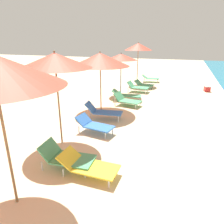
{
  "coord_description": "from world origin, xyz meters",
  "views": [
    {
      "loc": [
        2.43,
        3.89,
        3.1
      ],
      "look_at": [
        0.34,
        9.84,
        0.89
      ],
      "focal_mm": 33.27,
      "sensor_mm": 36.0,
      "label": 1
    }
  ],
  "objects_px": {
    "lounger_sixth_inland": "(126,95)",
    "umbrella_fifth": "(100,59)",
    "lounger_fifth_inland": "(103,111)",
    "lounger_fourth_inland": "(66,157)",
    "lounger_sixth_shoreside": "(137,87)",
    "lounger_farthest_inland": "(144,84)",
    "lounger_farthest_shoreside": "(150,78)",
    "lounger_fourth_shoreside": "(94,125)",
    "lounger_fifth_shoreside": "(127,100)",
    "umbrella_farthest": "(138,47)",
    "umbrella_sixth": "(121,57)",
    "cooler_box": "(207,89)",
    "lounger_third_shoreside": "(88,165)",
    "umbrella_fourth": "(55,61)"
  },
  "relations": [
    {
      "from": "umbrella_fifth",
      "to": "umbrella_sixth",
      "type": "height_order",
      "value": "umbrella_fifth"
    },
    {
      "from": "lounger_farthest_shoreside",
      "to": "umbrella_sixth",
      "type": "bearing_deg",
      "value": -111.01
    },
    {
      "from": "umbrella_sixth",
      "to": "cooler_box",
      "type": "height_order",
      "value": "umbrella_sixth"
    },
    {
      "from": "lounger_third_shoreside",
      "to": "lounger_fourth_shoreside",
      "type": "height_order",
      "value": "lounger_fourth_shoreside"
    },
    {
      "from": "lounger_fifth_inland",
      "to": "lounger_sixth_shoreside",
      "type": "height_order",
      "value": "lounger_fifth_inland"
    },
    {
      "from": "lounger_third_shoreside",
      "to": "lounger_fourth_shoreside",
      "type": "xyz_separation_m",
      "value": [
        -0.83,
        2.24,
        0.04
      ]
    },
    {
      "from": "umbrella_sixth",
      "to": "umbrella_farthest",
      "type": "distance_m",
      "value": 3.27
    },
    {
      "from": "lounger_fifth_shoreside",
      "to": "lounger_sixth_shoreside",
      "type": "bearing_deg",
      "value": 103.03
    },
    {
      "from": "umbrella_sixth",
      "to": "umbrella_fifth",
      "type": "bearing_deg",
      "value": -90.17
    },
    {
      "from": "lounger_farthest_shoreside",
      "to": "lounger_farthest_inland",
      "type": "bearing_deg",
      "value": -100.05
    },
    {
      "from": "umbrella_sixth",
      "to": "umbrella_farthest",
      "type": "xyz_separation_m",
      "value": [
        0.25,
        3.22,
        0.46
      ]
    },
    {
      "from": "lounger_third_shoreside",
      "to": "lounger_sixth_shoreside",
      "type": "bearing_deg",
      "value": 95.51
    },
    {
      "from": "lounger_fourth_inland",
      "to": "lounger_fifth_inland",
      "type": "bearing_deg",
      "value": 91.7
    },
    {
      "from": "umbrella_sixth",
      "to": "lounger_sixth_shoreside",
      "type": "height_order",
      "value": "umbrella_sixth"
    },
    {
      "from": "umbrella_farthest",
      "to": "lounger_fourth_shoreside",
      "type": "bearing_deg",
      "value": -86.88
    },
    {
      "from": "cooler_box",
      "to": "lounger_fifth_inland",
      "type": "bearing_deg",
      "value": -123.47
    },
    {
      "from": "lounger_third_shoreside",
      "to": "lounger_farthest_shoreside",
      "type": "bearing_deg",
      "value": 93.04
    },
    {
      "from": "lounger_fifth_inland",
      "to": "umbrella_fifth",
      "type": "bearing_deg",
      "value": 107.67
    },
    {
      "from": "lounger_fifth_shoreside",
      "to": "lounger_farthest_inland",
      "type": "bearing_deg",
      "value": 100.24
    },
    {
      "from": "lounger_farthest_inland",
      "to": "cooler_box",
      "type": "height_order",
      "value": "lounger_farthest_inland"
    },
    {
      "from": "lounger_fifth_shoreside",
      "to": "umbrella_sixth",
      "type": "xyz_separation_m",
      "value": [
        -0.93,
        1.97,
        1.88
      ]
    },
    {
      "from": "umbrella_sixth",
      "to": "umbrella_farthest",
      "type": "height_order",
      "value": "umbrella_farthest"
    },
    {
      "from": "lounger_fifth_inland",
      "to": "cooler_box",
      "type": "height_order",
      "value": "lounger_fifth_inland"
    },
    {
      "from": "lounger_third_shoreside",
      "to": "umbrella_fifth",
      "type": "xyz_separation_m",
      "value": [
        -1.56,
        4.63,
        2.03
      ]
    },
    {
      "from": "lounger_fourth_inland",
      "to": "lounger_fourth_shoreside",
      "type": "bearing_deg",
      "value": 89.97
    },
    {
      "from": "umbrella_fifth",
      "to": "umbrella_farthest",
      "type": "height_order",
      "value": "umbrella_farthest"
    },
    {
      "from": "lounger_third_shoreside",
      "to": "lounger_fourth_inland",
      "type": "distance_m",
      "value": 0.66
    },
    {
      "from": "lounger_sixth_inland",
      "to": "umbrella_fifth",
      "type": "bearing_deg",
      "value": -117.57
    },
    {
      "from": "lounger_fifth_inland",
      "to": "lounger_sixth_inland",
      "type": "bearing_deg",
      "value": 78.7
    },
    {
      "from": "lounger_fourth_shoreside",
      "to": "lounger_farthest_inland",
      "type": "xyz_separation_m",
      "value": [
        0.22,
        7.72,
        -0.06
      ]
    },
    {
      "from": "lounger_sixth_shoreside",
      "to": "lounger_farthest_inland",
      "type": "bearing_deg",
      "value": 85.52
    },
    {
      "from": "lounger_fifth_shoreside",
      "to": "lounger_sixth_shoreside",
      "type": "xyz_separation_m",
      "value": [
        -0.13,
        2.93,
        0.05
      ]
    },
    {
      "from": "lounger_sixth_shoreside",
      "to": "umbrella_farthest",
      "type": "distance_m",
      "value": 3.27
    },
    {
      "from": "umbrella_fourth",
      "to": "lounger_sixth_shoreside",
      "type": "bearing_deg",
      "value": 84.12
    },
    {
      "from": "lounger_fourth_shoreside",
      "to": "lounger_fourth_inland",
      "type": "bearing_deg",
      "value": -76.6
    },
    {
      "from": "lounger_fifth_shoreside",
      "to": "umbrella_farthest",
      "type": "xyz_separation_m",
      "value": [
        -0.68,
        5.19,
        2.35
      ]
    },
    {
      "from": "umbrella_sixth",
      "to": "umbrella_farthest",
      "type": "bearing_deg",
      "value": 85.56
    },
    {
      "from": "lounger_fifth_shoreside",
      "to": "lounger_sixth_inland",
      "type": "distance_m",
      "value": 0.87
    },
    {
      "from": "lounger_fourth_shoreside",
      "to": "lounger_sixth_inland",
      "type": "relative_size",
      "value": 0.86
    },
    {
      "from": "cooler_box",
      "to": "lounger_sixth_inland",
      "type": "bearing_deg",
      "value": -139.02
    },
    {
      "from": "lounger_fourth_inland",
      "to": "umbrella_fifth",
      "type": "distance_m",
      "value": 5.03
    },
    {
      "from": "lounger_farthest_shoreside",
      "to": "lounger_fourth_shoreside",
      "type": "bearing_deg",
      "value": -99.89
    },
    {
      "from": "lounger_fourth_shoreside",
      "to": "lounger_fifth_shoreside",
      "type": "height_order",
      "value": "lounger_fifth_shoreside"
    },
    {
      "from": "lounger_sixth_shoreside",
      "to": "umbrella_sixth",
      "type": "bearing_deg",
      "value": -127.65
    },
    {
      "from": "lounger_farthest_shoreside",
      "to": "lounger_farthest_inland",
      "type": "xyz_separation_m",
      "value": [
        -0.07,
        -2.19,
        -0.06
      ]
    },
    {
      "from": "lounger_fifth_inland",
      "to": "umbrella_sixth",
      "type": "height_order",
      "value": "umbrella_sixth"
    },
    {
      "from": "lounger_third_shoreside",
      "to": "lounger_fifth_inland",
      "type": "height_order",
      "value": "lounger_fifth_inland"
    },
    {
      "from": "lounger_fourth_shoreside",
      "to": "cooler_box",
      "type": "xyz_separation_m",
      "value": [
        4.19,
        8.0,
        -0.12
      ]
    },
    {
      "from": "lounger_sixth_shoreside",
      "to": "umbrella_farthest",
      "type": "height_order",
      "value": "umbrella_farthest"
    },
    {
      "from": "lounger_sixth_shoreside",
      "to": "cooler_box",
      "type": "bearing_deg",
      "value": 23.09
    }
  ]
}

